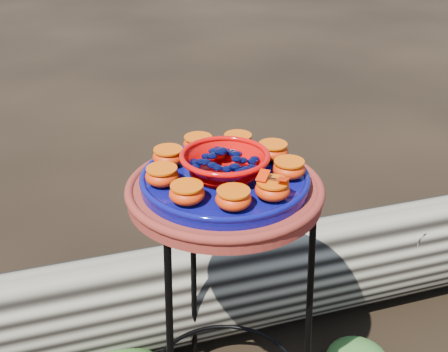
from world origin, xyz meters
name	(u,v)px	position (x,y,z in m)	size (l,w,h in m)	color
plant_stand	(225,321)	(0.00, 0.00, 0.35)	(0.44, 0.44, 0.70)	black
terracotta_saucer	(225,192)	(0.00, 0.00, 0.72)	(0.42, 0.42, 0.03)	maroon
cobalt_plate	(225,181)	(0.00, 0.00, 0.75)	(0.36, 0.36, 0.02)	#08023D
red_bowl	(225,165)	(0.00, 0.00, 0.78)	(0.18, 0.18, 0.05)	#C40604
glass_gems	(225,149)	(0.00, 0.00, 0.82)	(0.14, 0.14, 0.02)	black
orange_half_0	(272,190)	(0.04, -0.13, 0.78)	(0.07, 0.07, 0.04)	#AF0E00
orange_half_1	(289,169)	(0.12, -0.06, 0.78)	(0.07, 0.07, 0.04)	#AF0E00
orange_half_2	(273,151)	(0.13, 0.03, 0.78)	(0.07, 0.07, 0.04)	#AF0E00
orange_half_3	(238,142)	(0.08, 0.11, 0.78)	(0.07, 0.07, 0.04)	#AF0E00
orange_half_4	(198,144)	(-0.01, 0.14, 0.78)	(0.07, 0.07, 0.04)	#AF0E00
orange_half_5	(168,157)	(-0.09, 0.10, 0.78)	(0.07, 0.07, 0.04)	#AF0E00
orange_half_6	(162,176)	(-0.14, 0.02, 0.78)	(0.07, 0.07, 0.04)	#AF0E00
orange_half_7	(187,194)	(-0.12, -0.07, 0.78)	(0.07, 0.07, 0.04)	#AF0E00
orange_half_8	(233,199)	(-0.04, -0.13, 0.78)	(0.07, 0.07, 0.04)	#AF0E00
butterfly	(273,178)	(0.04, -0.13, 0.80)	(0.08, 0.05, 0.01)	red
driftwood_log	(267,276)	(0.31, 0.33, 0.16)	(1.72, 0.45, 0.32)	black
foliage_back	(123,278)	(-0.11, 0.64, 0.07)	(0.27, 0.27, 0.14)	#29531C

